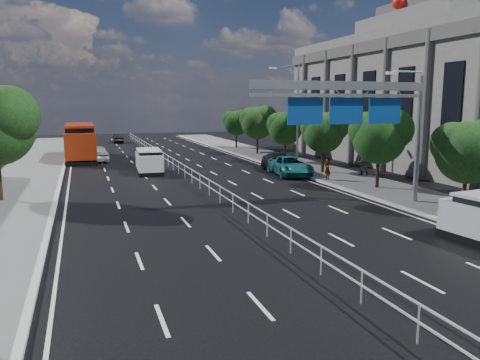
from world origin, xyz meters
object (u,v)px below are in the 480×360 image
parked_car_teal (290,166)px  pedestrian_a (327,168)px  white_minivan (149,161)px  red_bus (80,141)px  parked_car_dark (280,163)px  near_car_dark (118,138)px  near_car_silver (96,153)px  pedestrian_b (363,162)px  overhead_gantry (360,105)px

parked_car_teal → pedestrian_a: (1.30, -3.63, 0.21)m
white_minivan → parked_car_teal: (10.48, -4.93, -0.21)m
red_bus → parked_car_dark: red_bus is taller
white_minivan → near_car_dark: 31.92m
near_car_silver → pedestrian_a: 23.81m
pedestrian_a → pedestrian_b: bearing=167.1°
pedestrian_a → pedestrian_b: size_ratio=0.84×
overhead_gantry → white_minivan: overhead_gantry is taller
red_bus → near_car_silver: (1.42, -2.67, -1.05)m
overhead_gantry → pedestrian_b: 12.47m
pedestrian_a → parked_car_teal: bearing=-101.2°
white_minivan → pedestrian_b: pedestrian_b is taller
near_car_silver → overhead_gantry: bearing=108.6°
white_minivan → pedestrian_b: (15.58, -7.32, 0.16)m
near_car_silver → white_minivan: bearing=105.1°
overhead_gantry → parked_car_dark: overhead_gantry is taller
near_car_silver → pedestrian_b: 25.65m
near_car_dark → parked_car_teal: parked_car_teal is taller
white_minivan → near_car_silver: size_ratio=0.96×
near_car_silver → near_car_dark: (3.79, 22.55, -0.16)m
white_minivan → parked_car_teal: white_minivan is taller
white_minivan → red_bus: (-5.32, 12.03, 0.91)m
white_minivan → near_car_silver: (-3.89, 9.36, -0.14)m
near_car_dark → parked_car_dark: size_ratio=0.77×
red_bus → near_car_dark: bearing=75.2°
white_minivan → pedestrian_a: size_ratio=2.78×
white_minivan → near_car_silver: white_minivan is taller
red_bus → pedestrian_a: (17.10, -20.59, -0.90)m
red_bus → near_car_silver: 3.20m
red_bus → white_minivan: bearing=-66.2°
pedestrian_a → white_minivan: bearing=-66.9°
red_bus → parked_car_dark: bearing=-43.2°
white_minivan → parked_car_dark: bearing=-11.8°
overhead_gantry → parked_car_teal: (1.56, 11.95, -4.85)m
white_minivan → near_car_dark: bearing=93.3°
near_car_silver → parked_car_teal: bearing=127.7°
near_car_silver → parked_car_dark: near_car_silver is taller
white_minivan → pedestrian_a: 14.56m
near_car_dark → parked_car_dark: 36.29m
near_car_silver → parked_car_dark: (14.38, -12.16, -0.07)m
near_car_silver → pedestrian_b: (19.48, -16.69, 0.31)m
red_bus → near_car_dark: red_bus is taller
near_car_dark → pedestrian_b: size_ratio=2.02×
white_minivan → pedestrian_a: white_minivan is taller
near_car_dark → pedestrian_a: (11.88, -40.47, 0.31)m
parked_car_teal → parked_car_dark: bearing=96.3°
overhead_gantry → near_car_dark: (-9.02, 48.79, -4.94)m
white_minivan → near_car_dark: white_minivan is taller
overhead_gantry → near_car_silver: 29.59m
white_minivan → parked_car_teal: bearing=-22.1°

